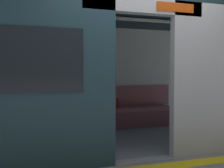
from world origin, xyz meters
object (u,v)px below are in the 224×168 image
object	(u,v)px
bench_seat	(100,113)
handbag	(112,104)
book	(77,108)
train_car	(113,55)
grab_pole_door	(106,81)
person_seated	(95,98)

from	to	relation	value
bench_seat	handbag	size ratio (longest dim) A/B	12.18
book	train_car	bearing A→B (deg)	82.71
train_car	grab_pole_door	size ratio (longest dim) A/B	2.96
train_car	person_seated	size ratio (longest dim) A/B	5.44
bench_seat	person_seated	distance (m)	0.35
bench_seat	person_seated	xyz separation A→B (m)	(0.13, 0.05, 0.33)
handbag	grab_pole_door	size ratio (longest dim) A/B	0.12
bench_seat	train_car	bearing A→B (deg)	87.14
train_car	book	world-z (taller)	train_car
grab_pole_door	book	bearing A→B (deg)	-85.72
train_car	handbag	xyz separation A→B (m)	(-0.33, -1.01, -0.97)
handbag	train_car	bearing A→B (deg)	72.01
train_car	book	bearing A→B (deg)	-67.25
train_car	book	size ratio (longest dim) A/B	29.09
train_car	handbag	world-z (taller)	train_car
book	grab_pole_door	xyz separation A→B (m)	(-0.12, 1.65, 0.62)
train_car	bench_seat	distance (m)	1.53
train_car	bench_seat	xyz separation A→B (m)	(-0.05, -0.99, -1.16)
bench_seat	grab_pole_door	xyz separation A→B (m)	(0.37, 1.59, 0.74)
bench_seat	book	size ratio (longest dim) A/B	14.40
person_seated	handbag	world-z (taller)	person_seated
book	grab_pole_door	size ratio (longest dim) A/B	0.10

